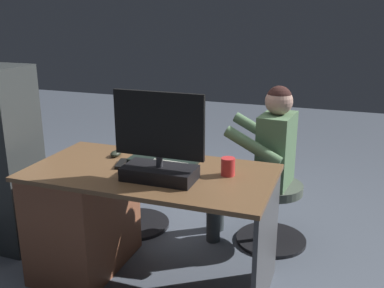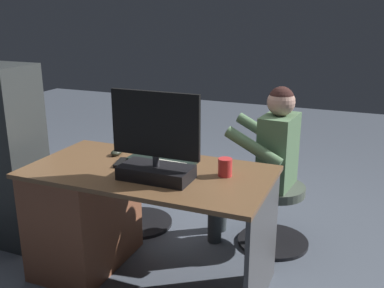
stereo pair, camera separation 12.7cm
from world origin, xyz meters
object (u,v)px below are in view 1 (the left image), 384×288
Objects in this scene: monitor at (159,152)px; person at (262,154)px; tv_remote at (121,164)px; visitor_chair at (273,209)px; office_chair_teddy at (135,195)px; cup at (228,167)px; computer_mouse at (116,153)px; keyboard at (163,161)px; teddy_bear at (134,150)px; desk at (98,213)px.

person is (-0.41, -0.80, -0.22)m from monitor.
tv_remote is 0.30× the size of visitor_chair.
person is at bearing 5.98° from visitor_chair.
person is at bearing -174.02° from office_chair_teddy.
cup is 0.64m from tv_remote.
tv_remote is at bearing 129.03° from computer_mouse.
person is at bearing -132.73° from keyboard.
monitor is 0.92m from teddy_bear.
cup reaches higher than desk.
keyboard reaches higher than office_chair_teddy.
person is (-0.82, -0.53, -0.08)m from computer_mouse.
teddy_bear is 0.32× the size of person.
keyboard is 0.93m from visitor_chair.
office_chair_teddy is at bearing -31.26° from cup.
visitor_chair is (-0.59, -0.55, -0.47)m from keyboard.
computer_mouse is 0.96× the size of cup.
monitor reaches higher than computer_mouse.
computer_mouse reaches higher than desk.
monitor is 5.01× the size of cup.
desk is at bearing 21.85° from keyboard.
tv_remote is 0.42× the size of teddy_bear.
keyboard is 2.80× the size of tv_remote.
computer_mouse reaches higher than office_chair_teddy.
person is (-0.07, -0.61, -0.11)m from cup.
cup is (-0.80, -0.08, 0.38)m from desk.
visitor_chair is at bearing -174.02° from person.
visitor_chair is (-0.80, -0.68, -0.47)m from tv_remote.
monitor is at bearing 126.19° from teddy_bear.
tv_remote is (0.21, 0.13, -0.00)m from keyboard.
teddy_bear is at bearing -76.69° from computer_mouse.
office_chair_teddy is 1.03m from visitor_chair.
office_chair_teddy is at bearing -83.57° from tv_remote.
desk is 2.84× the size of visitor_chair.
monitor reaches higher than desk.
monitor is 0.36m from tv_remote.
desk is 3.35× the size of keyboard.
person is at bearing -96.94° from cup.
cup is 0.20× the size of office_chair_teddy.
office_chair_teddy is at bearing -45.93° from keyboard.
visitor_chair is (-1.02, -0.11, 0.00)m from office_chair_teddy.
person is at bearing -151.17° from tv_remote.
teddy_bear is at bearing -90.00° from office_chair_teddy.
cup is 0.28× the size of teddy_bear.
computer_mouse is 0.98m from person.
cup is at bearing 170.36° from tv_remote.
visitor_chair is at bearing -174.02° from office_chair_teddy.
desk is 0.65m from teddy_bear.
desk is at bearing -12.69° from monitor.
computer_mouse is 0.75m from cup.
office_chair_teddy is (0.11, -0.43, -0.48)m from computer_mouse.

